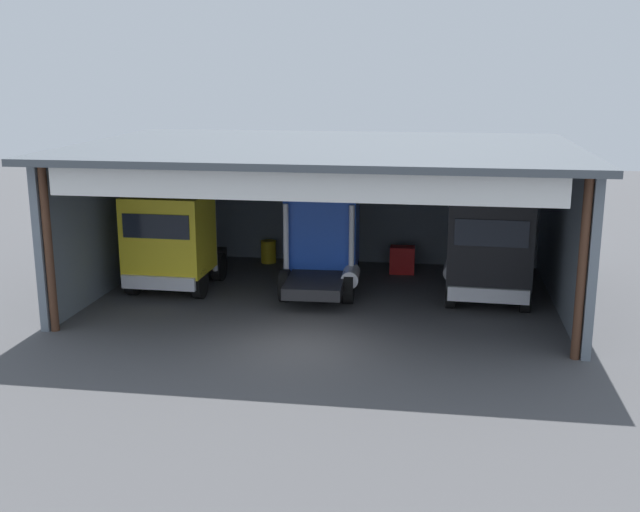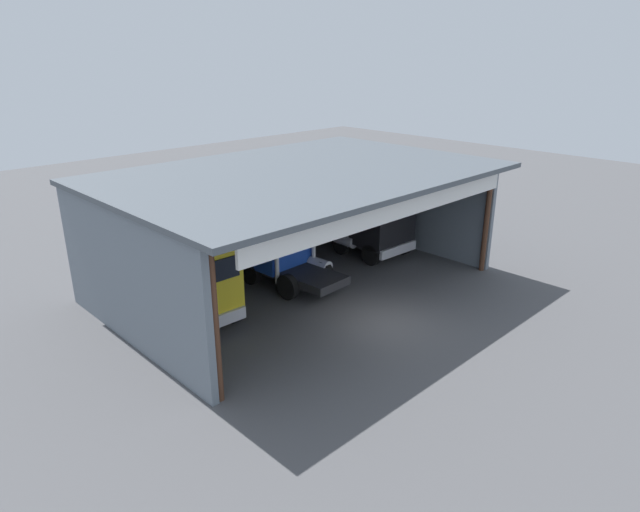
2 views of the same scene
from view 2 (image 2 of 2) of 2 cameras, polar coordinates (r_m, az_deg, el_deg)
ground_plane at (r=20.94m, az=6.57°, el=-6.71°), size 80.00×80.00×0.00m
workshop_shed at (r=23.39m, az=-3.90°, el=5.71°), size 15.55×10.73×5.05m
truck_yellow_left_bay at (r=20.28m, az=-13.12°, el=-2.63°), size 2.77×4.57×3.34m
truck_blue_yard_outside at (r=23.68m, az=-4.19°, el=1.63°), size 2.69×4.87×3.64m
truck_black_center_bay at (r=26.80m, az=6.03°, el=3.61°), size 2.78×4.35×3.46m
oil_drum at (r=25.32m, az=-13.53°, el=-1.14°), size 0.58×0.58×0.87m
tool_cart at (r=27.53m, az=-3.36°, el=1.32°), size 0.90×0.60×1.00m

